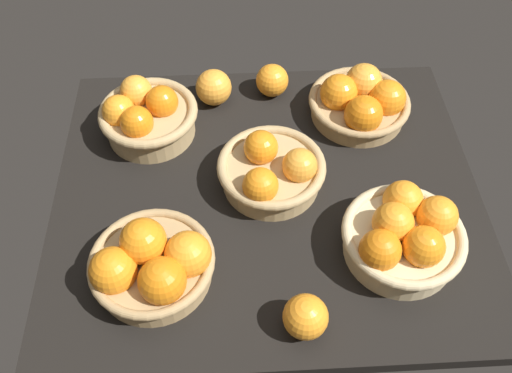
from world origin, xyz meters
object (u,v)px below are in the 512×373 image
Objects in this scene: basket_near_right at (404,235)px; basket_center at (272,170)px; loose_orange_back_gap at (272,80)px; loose_orange_side_gap at (214,87)px; loose_orange_front_gap at (306,317)px; basket_near_left at (152,264)px; basket_far_right at (361,102)px; basket_far_left at (146,115)px.

basket_near_right reaches higher than basket_center.
loose_orange_back_gap is (2.02, 26.93, -0.54)cm from basket_center.
loose_orange_side_gap reaches higher than loose_orange_back_gap.
loose_orange_side_gap is (-14.44, 55.45, 0.28)cm from loose_orange_front_gap.
loose_orange_back_gap is at bearing 114.61° from basket_near_right.
loose_orange_back_gap is at bearing 8.75° from loose_orange_side_gap.
basket_near_left is 2.70× the size of loose_orange_side_gap.
basket_far_right is 2.96× the size of loose_orange_front_gap.
basket_near_left is at bearing 157.17° from loose_orange_front_gap.
basket_near_right is at bearing -87.64° from basket_far_right.
loose_orange_front_gap is at bearing -88.78° from loose_orange_back_gap.
loose_orange_side_gap is at bearing -171.25° from loose_orange_back_gap.
basket_near_left is (-42.36, -38.30, 0.36)cm from basket_far_right.
basket_near_left reaches higher than basket_far_right.
basket_near_right reaches higher than loose_orange_front_gap.
basket_near_right reaches higher than basket_far_right.
basket_near_right is 48.09cm from loose_orange_back_gap.
basket_near_left is 36.01cm from basket_far_left.
basket_center is (21.78, 20.01, -0.40)cm from basket_near_left.
basket_far_left is 16.82cm from loose_orange_side_gap.
basket_far_left reaches higher than loose_orange_front_gap.
basket_far_right is 32.47cm from loose_orange_side_gap.
basket_far_right reaches higher than loose_orange_side_gap.
basket_near_left is at bearing -175.76° from basket_near_right.
loose_orange_back_gap is at bearing 85.72° from basket_center.
basket_near_right is at bearing -51.42° from loose_orange_side_gap.
basket_near_left is 0.99× the size of basket_near_right.
basket_center is at bearing -31.98° from basket_far_left.
basket_far_left reaches higher than loose_orange_back_gap.
basket_center is 27.30cm from loose_orange_side_gap.
loose_orange_side_gap is at bearing 104.60° from loose_orange_front_gap.
basket_near_left is 2.91× the size of loose_orange_front_gap.
loose_orange_front_gap is at bearing -143.75° from basket_near_right.
basket_far_right is at bearing 3.08° from basket_far_left.
loose_orange_front_gap is (-18.79, -13.78, -1.23)cm from basket_near_right.
basket_far_right is 20.49cm from loose_orange_back_gap.
basket_far_right is 27.54cm from basket_center.
basket_far_left is at bearing 145.47° from basket_near_right.
basket_far_left is (-3.54, 35.83, 0.33)cm from basket_near_left.
basket_far_right is at bearing -24.97° from loose_orange_back_gap.
basket_far_right is 2.99× the size of loose_orange_back_gap.
basket_far_right is 1.04× the size of basket_center.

